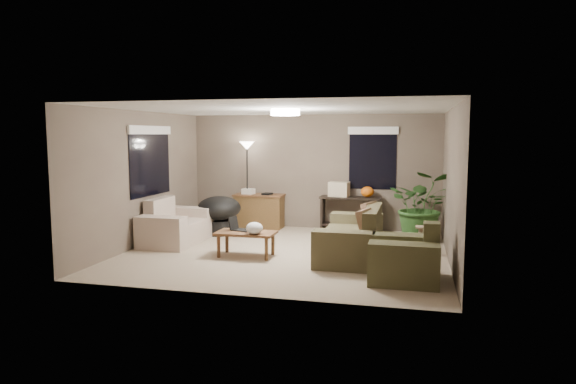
% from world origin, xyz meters
% --- Properties ---
extents(room_shell, '(5.50, 5.50, 5.50)m').
position_xyz_m(room_shell, '(0.00, 0.00, 1.25)').
color(room_shell, tan).
rests_on(room_shell, ground).
extents(main_sofa, '(0.95, 2.20, 0.85)m').
position_xyz_m(main_sofa, '(1.19, 0.02, 0.29)').
color(main_sofa, '#4D462E').
rests_on(main_sofa, ground).
extents(throw_pillows, '(0.36, 1.40, 0.47)m').
position_xyz_m(throw_pillows, '(1.45, 0.02, 0.65)').
color(throw_pillows, '#8C7251').
rests_on(throw_pillows, main_sofa).
extents(loveseat, '(0.90, 1.60, 0.85)m').
position_xyz_m(loveseat, '(-2.27, 0.32, 0.30)').
color(loveseat, beige).
rests_on(loveseat, ground).
extents(armchair, '(0.95, 1.00, 0.85)m').
position_xyz_m(armchair, '(2.08, -1.27, 0.30)').
color(armchair, '#49472B').
rests_on(armchair, ground).
extents(coffee_table, '(1.00, 0.55, 0.42)m').
position_xyz_m(coffee_table, '(-0.58, -0.43, 0.36)').
color(coffee_table, brown).
rests_on(coffee_table, ground).
extents(laptop, '(0.42, 0.32, 0.24)m').
position_xyz_m(laptop, '(-0.75, -0.33, 0.48)').
color(laptop, black).
rests_on(laptop, coffee_table).
extents(plastic_bag, '(0.30, 0.28, 0.20)m').
position_xyz_m(plastic_bag, '(-0.38, -0.58, 0.52)').
color(plastic_bag, white).
rests_on(plastic_bag, coffee_table).
extents(desk, '(1.10, 0.50, 0.75)m').
position_xyz_m(desk, '(-1.15, 2.21, 0.38)').
color(desk, brown).
rests_on(desk, ground).
extents(desk_papers, '(0.70, 0.30, 0.12)m').
position_xyz_m(desk_papers, '(-1.31, 2.20, 0.80)').
color(desk_papers, silver).
rests_on(desk_papers, desk).
extents(console_table, '(1.30, 0.40, 0.75)m').
position_xyz_m(console_table, '(0.87, 2.24, 0.44)').
color(console_table, black).
rests_on(console_table, ground).
extents(pumpkin, '(0.32, 0.32, 0.23)m').
position_xyz_m(pumpkin, '(1.22, 2.24, 0.86)').
color(pumpkin, orange).
rests_on(pumpkin, console_table).
extents(cardboard_box, '(0.44, 0.35, 0.31)m').
position_xyz_m(cardboard_box, '(0.62, 2.24, 0.90)').
color(cardboard_box, beige).
rests_on(cardboard_box, console_table).
extents(papasan_chair, '(0.99, 0.99, 0.80)m').
position_xyz_m(papasan_chair, '(-1.74, 1.29, 0.47)').
color(papasan_chair, black).
rests_on(papasan_chair, ground).
extents(floor_lamp, '(0.32, 0.32, 1.91)m').
position_xyz_m(floor_lamp, '(-1.42, 2.18, 1.60)').
color(floor_lamp, black).
rests_on(floor_lamp, ground).
extents(ceiling_fixture, '(0.50, 0.50, 0.10)m').
position_xyz_m(ceiling_fixture, '(0.00, 0.00, 2.44)').
color(ceiling_fixture, white).
rests_on(ceiling_fixture, room_shell).
extents(houseplant, '(1.24, 1.37, 1.07)m').
position_xyz_m(houseplant, '(2.34, 1.65, 0.54)').
color(houseplant, '#2D5923').
rests_on(houseplant, ground).
extents(cat_scratching_post, '(0.32, 0.32, 0.50)m').
position_xyz_m(cat_scratching_post, '(2.33, 0.38, 0.21)').
color(cat_scratching_post, tan).
rests_on(cat_scratching_post, ground).
extents(window_left, '(0.05, 1.56, 1.33)m').
position_xyz_m(window_left, '(-2.73, 0.30, 1.78)').
color(window_left, black).
rests_on(window_left, room_shell).
extents(window_back, '(1.06, 0.05, 1.33)m').
position_xyz_m(window_back, '(1.30, 2.48, 1.79)').
color(window_back, black).
rests_on(window_back, room_shell).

